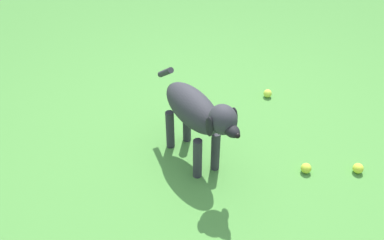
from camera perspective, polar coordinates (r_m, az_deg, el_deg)
name	(u,v)px	position (r m, az deg, el deg)	size (l,w,h in m)	color
ground	(214,139)	(2.85, 3.08, -2.67)	(14.00, 14.00, 0.00)	#478438
dog	(197,113)	(2.43, 0.63, 1.02)	(0.59, 0.69, 0.58)	#2D2D33
tennis_ball_0	(306,168)	(2.67, 15.64, -6.50)	(0.07, 0.07, 0.07)	#BFD537
tennis_ball_1	(358,168)	(2.77, 22.17, -6.26)	(0.07, 0.07, 0.07)	#CBDC38
tennis_ball_2	(268,93)	(3.31, 10.52, 3.67)	(0.07, 0.07, 0.07)	#C4DB41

